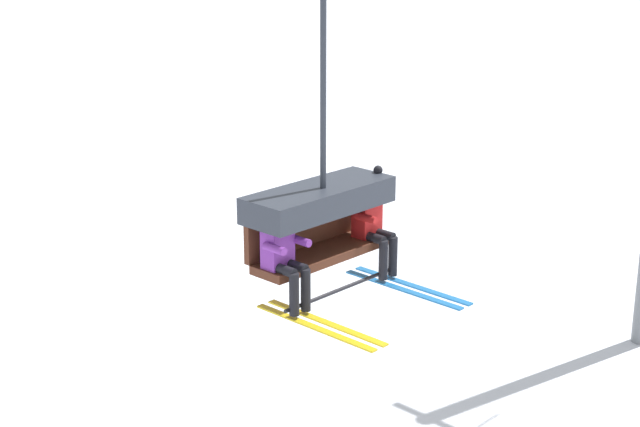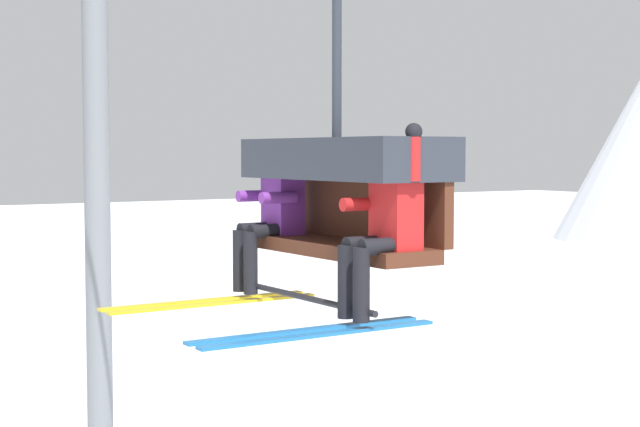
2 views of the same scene
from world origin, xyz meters
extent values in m
cylinder|color=slate|center=(-8.66, 0.00, 4.52)|extent=(0.36, 0.36, 9.03)
cube|color=#512819|center=(-1.40, -0.80, 4.87)|extent=(1.86, 0.48, 0.10)
cube|color=#512819|center=(-1.40, -0.52, 5.14)|extent=(1.86, 0.08, 0.45)
cube|color=#2D333D|center=(-1.40, -0.74, 5.52)|extent=(1.90, 0.68, 0.30)
cylinder|color=black|center=(-1.40, -1.12, 4.54)|extent=(1.86, 0.04, 0.04)
cube|color=purple|center=(-2.14, -0.82, 5.18)|extent=(0.32, 0.22, 0.52)
sphere|color=maroon|center=(-2.14, -0.82, 5.54)|extent=(0.22, 0.22, 0.22)
ellipsoid|color=black|center=(-2.14, -0.92, 5.54)|extent=(0.17, 0.04, 0.08)
cylinder|color=black|center=(-2.22, -0.99, 4.96)|extent=(0.11, 0.34, 0.11)
cylinder|color=black|center=(-2.05, -0.99, 4.96)|extent=(0.11, 0.34, 0.11)
cylinder|color=black|center=(-2.22, -1.16, 4.72)|extent=(0.11, 0.11, 0.48)
cylinder|color=black|center=(-2.05, -1.16, 4.72)|extent=(0.11, 0.11, 0.48)
cube|color=gold|center=(-2.22, -1.46, 4.43)|extent=(0.09, 1.70, 0.02)
cube|color=gold|center=(-2.05, -1.46, 4.43)|extent=(0.09, 1.70, 0.02)
cylinder|color=purple|center=(-2.32, -0.97, 5.22)|extent=(0.09, 0.30, 0.09)
cylinder|color=purple|center=(-1.95, -0.97, 5.22)|extent=(0.09, 0.30, 0.09)
cube|color=red|center=(-0.66, -0.82, 5.18)|extent=(0.32, 0.22, 0.52)
sphere|color=silver|center=(-0.66, -0.82, 5.54)|extent=(0.22, 0.22, 0.22)
ellipsoid|color=black|center=(-0.66, -0.92, 5.54)|extent=(0.17, 0.04, 0.08)
cylinder|color=black|center=(-0.74, -0.99, 4.96)|extent=(0.11, 0.34, 0.11)
cylinder|color=black|center=(-0.57, -0.99, 4.96)|extent=(0.11, 0.34, 0.11)
cylinder|color=black|center=(-0.74, -1.16, 4.72)|extent=(0.11, 0.11, 0.48)
cylinder|color=black|center=(-0.57, -1.16, 4.72)|extent=(0.11, 0.11, 0.48)
cube|color=#1E6BB2|center=(-0.74, -1.46, 4.43)|extent=(0.09, 1.70, 0.02)
cube|color=#1E6BB2|center=(-0.57, -1.46, 4.43)|extent=(0.09, 1.70, 0.02)
cylinder|color=red|center=(-0.84, -0.97, 5.22)|extent=(0.09, 0.30, 0.09)
cylinder|color=red|center=(-0.47, -0.82, 5.53)|extent=(0.09, 0.09, 0.30)
sphere|color=black|center=(-0.47, -0.82, 5.70)|extent=(0.11, 0.11, 0.11)
camera|label=1|loc=(-9.08, -8.11, 8.71)|focal=55.00mm
camera|label=2|loc=(4.53, -4.73, 5.57)|focal=55.00mm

